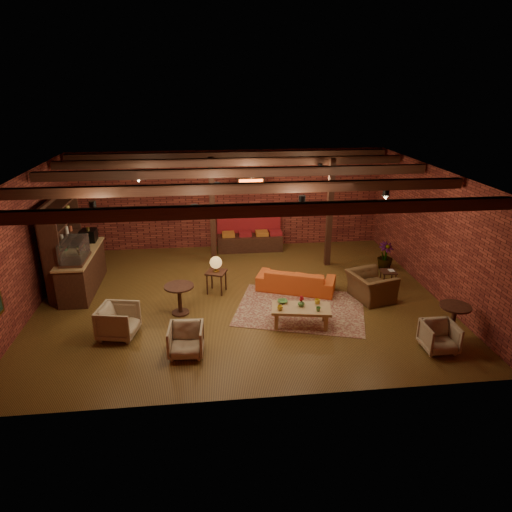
{
  "coord_description": "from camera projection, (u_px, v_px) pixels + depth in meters",
  "views": [
    {
      "loc": [
        -0.77,
        -10.54,
        5.21
      ],
      "look_at": [
        0.43,
        0.2,
        1.06
      ],
      "focal_mm": 32.0,
      "sensor_mm": 36.0,
      "label": 1
    }
  ],
  "objects": [
    {
      "name": "post_left",
      "position": [
        212.0,
        212.0,
        13.5
      ],
      "size": [
        0.16,
        0.16,
        3.2
      ],
      "primitive_type": "cube",
      "color": "black",
      "rests_on": "ground"
    },
    {
      "name": "armchair_right",
      "position": [
        371.0,
        282.0,
        11.5
      ],
      "size": [
        0.96,
        1.23,
        0.94
      ],
      "primitive_type": "imported",
      "rotation": [
        0.0,
        0.0,
        1.83
      ],
      "color": "brown",
      "rests_on": "floor"
    },
    {
      "name": "ceiling",
      "position": [
        239.0,
        174.0,
        10.58
      ],
      "size": [
        10.0,
        8.0,
        0.02
      ],
      "primitive_type": "cube",
      "color": "black",
      "rests_on": "wall_back"
    },
    {
      "name": "shelving_hutch",
      "position": [
        64.0,
        246.0,
        11.85
      ],
      "size": [
        0.52,
        2.0,
        2.4
      ],
      "primitive_type": null,
      "color": "black",
      "rests_on": "ground"
    },
    {
      "name": "ceiling_pipe",
      "position": [
        234.0,
        176.0,
        12.19
      ],
      "size": [
        9.6,
        0.12,
        0.12
      ],
      "primitive_type": "cylinder",
      "rotation": [
        0.0,
        1.57,
        0.0
      ],
      "color": "black",
      "rests_on": "ceiling"
    },
    {
      "name": "side_table_book",
      "position": [
        389.0,
        272.0,
        12.27
      ],
      "size": [
        0.43,
        0.43,
        0.46
      ],
      "rotation": [
        0.0,
        0.0,
        -0.09
      ],
      "color": "black",
      "rests_on": "floor"
    },
    {
      "name": "coffee_table",
      "position": [
        301.0,
        309.0,
        10.28
      ],
      "size": [
        1.41,
        0.88,
        0.7
      ],
      "rotation": [
        0.0,
        0.0,
        -0.18
      ],
      "color": "#A6754D",
      "rests_on": "floor"
    },
    {
      "name": "armchair_far",
      "position": [
        440.0,
        335.0,
        9.34
      ],
      "size": [
        0.66,
        0.62,
        0.68
      ],
      "primitive_type": "imported",
      "rotation": [
        0.0,
        0.0,
        -0.01
      ],
      "color": "beige",
      "rests_on": "floor"
    },
    {
      "name": "wall_front",
      "position": [
        258.0,
        318.0,
        7.44
      ],
      "size": [
        10.0,
        0.02,
        3.2
      ],
      "primitive_type": "cube",
      "color": "maroon",
      "rests_on": "ground"
    },
    {
      "name": "post_right",
      "position": [
        330.0,
        214.0,
        13.3
      ],
      "size": [
        0.16,
        0.16,
        3.2
      ],
      "primitive_type": "cube",
      "color": "black",
      "rests_on": "ground"
    },
    {
      "name": "plant_tall",
      "position": [
        388.0,
        230.0,
        13.11
      ],
      "size": [
        1.65,
        1.65,
        2.44
      ],
      "primitive_type": "imported",
      "rotation": [
        0.0,
        0.0,
        0.24
      ],
      "color": "#4C7F4C",
      "rests_on": "floor"
    },
    {
      "name": "plant_counter",
      "position": [
        85.0,
        243.0,
        11.99
      ],
      "size": [
        0.35,
        0.39,
        0.3
      ],
      "primitive_type": "imported",
      "color": "#337F33",
      "rests_on": "service_counter"
    },
    {
      "name": "wall_back",
      "position": [
        230.0,
        200.0,
        14.86
      ],
      "size": [
        10.0,
        0.02,
        3.2
      ],
      "primitive_type": "cube",
      "color": "maroon",
      "rests_on": "ground"
    },
    {
      "name": "round_table_left",
      "position": [
        179.0,
        295.0,
        10.77
      ],
      "size": [
        0.7,
        0.7,
        0.73
      ],
      "color": "black",
      "rests_on": "floor"
    },
    {
      "name": "floor",
      "position": [
        240.0,
        298.0,
        11.73
      ],
      "size": [
        10.0,
        10.0,
        0.0
      ],
      "primitive_type": "plane",
      "color": "#37230D",
      "rests_on": "ground"
    },
    {
      "name": "armchair_a",
      "position": [
        118.0,
        320.0,
        9.83
      ],
      "size": [
        0.86,
        0.9,
        0.79
      ],
      "primitive_type": "imported",
      "rotation": [
        0.0,
        0.0,
        1.37
      ],
      "color": "beige",
      "rests_on": "floor"
    },
    {
      "name": "round_table_right",
      "position": [
        454.0,
        316.0,
        9.74
      ],
      "size": [
        0.65,
        0.65,
        0.76
      ],
      "color": "black",
      "rests_on": "floor"
    },
    {
      "name": "rug",
      "position": [
        301.0,
        309.0,
        11.16
      ],
      "size": [
        3.57,
        3.1,
        0.01
      ],
      "primitive_type": "cube",
      "rotation": [
        0.0,
        0.0,
        -0.3
      ],
      "color": "maroon",
      "rests_on": "floor"
    },
    {
      "name": "service_counter",
      "position": [
        81.0,
        261.0,
        11.94
      ],
      "size": [
        0.8,
        2.5,
        1.6
      ],
      "primitive_type": null,
      "color": "black",
      "rests_on": "ground"
    },
    {
      "name": "wall_right",
      "position": [
        434.0,
        232.0,
        11.67
      ],
      "size": [
        0.02,
        8.0,
        3.2
      ],
      "primitive_type": "cube",
      "color": "maroon",
      "rests_on": "ground"
    },
    {
      "name": "side_table_lamp",
      "position": [
        216.0,
        265.0,
        11.77
      ],
      "size": [
        0.61,
        0.61,
        1.0
      ],
      "rotation": [
        0.0,
        0.0,
        -0.34
      ],
      "color": "black",
      "rests_on": "floor"
    },
    {
      "name": "armchair_b",
      "position": [
        186.0,
        339.0,
        9.19
      ],
      "size": [
        0.73,
        0.69,
        0.71
      ],
      "primitive_type": "imported",
      "rotation": [
        0.0,
        0.0,
        -0.06
      ],
      "color": "beige",
      "rests_on": "floor"
    },
    {
      "name": "ceiling_spotlights",
      "position": [
        239.0,
        188.0,
        10.7
      ],
      "size": [
        6.4,
        4.4,
        0.28
      ],
      "primitive_type": null,
      "color": "black",
      "rests_on": "ceiling"
    },
    {
      "name": "sofa",
      "position": [
        296.0,
        280.0,
        12.05
      ],
      "size": [
        2.17,
        1.47,
        0.59
      ],
      "primitive_type": "imported",
      "rotation": [
        0.0,
        0.0,
        2.77
      ],
      "color": "#CC4D1C",
      "rests_on": "floor"
    },
    {
      "name": "service_sign",
      "position": [
        251.0,
        182.0,
        13.82
      ],
      "size": [
        0.86,
        0.06,
        0.3
      ],
      "primitive_type": "cube",
      "color": "#FF5319",
      "rests_on": "ceiling"
    },
    {
      "name": "wall_left",
      "position": [
        26.0,
        247.0,
        10.63
      ],
      "size": [
        0.02,
        8.0,
        3.2
      ],
      "primitive_type": "cube",
      "color": "maroon",
      "rests_on": "ground"
    },
    {
      "name": "banquette",
      "position": [
        250.0,
        235.0,
        14.9
      ],
      "size": [
        2.1,
        0.7,
        1.0
      ],
      "primitive_type": null,
      "color": "maroon",
      "rests_on": "ground"
    },
    {
      "name": "ceiling_beams",
      "position": [
        239.0,
        179.0,
        10.62
      ],
      "size": [
        9.8,
        6.4,
        0.22
      ],
      "primitive_type": null,
      "color": "black",
      "rests_on": "ceiling"
    }
  ]
}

